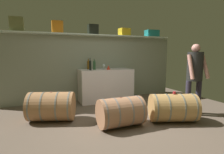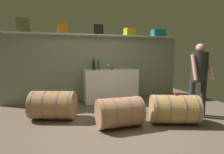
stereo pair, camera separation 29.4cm
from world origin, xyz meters
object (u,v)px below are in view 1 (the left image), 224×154
(tasting_cup, at_px, (174,93))
(winemaker_pouring, at_px, (195,72))
(toolcase_yellow, at_px, (124,32))
(wine_bottle_green, at_px, (94,65))
(toolcase_teal, at_px, (152,34))
(toolcase_black, at_px, (93,30))
(red_funnel, at_px, (108,68))
(wine_bottle_amber, at_px, (88,64))
(wine_bottle_dark, at_px, (90,65))
(wine_glass, at_px, (104,66))
(wine_barrel_far, at_px, (52,106))
(toolcase_orange, at_px, (57,27))
(work_cabinet, at_px, (106,85))
(wine_barrel_flank, at_px, (121,112))
(wine_barrel_near, at_px, (173,108))
(toolcase_olive, at_px, (17,24))

(tasting_cup, relative_size, winemaker_pouring, 0.04)
(toolcase_yellow, relative_size, wine_bottle_green, 1.03)
(toolcase_teal, height_order, wine_bottle_green, toolcase_teal)
(toolcase_black, height_order, red_funnel, toolcase_black)
(wine_bottle_green, bearing_deg, wine_bottle_amber, 123.05)
(wine_bottle_amber, bearing_deg, wine_bottle_dark, -97.04)
(toolcase_yellow, relative_size, red_funnel, 2.58)
(toolcase_yellow, xyz_separation_m, wine_glass, (-0.75, -0.17, -1.02))
(wine_bottle_amber, relative_size, tasting_cup, 5.15)
(wine_bottle_dark, height_order, wine_barrel_far, wine_bottle_dark)
(toolcase_orange, height_order, toolcase_teal, toolcase_orange)
(toolcase_orange, xyz_separation_m, toolcase_yellow, (2.03, 0.00, -0.05))
(toolcase_teal, distance_m, winemaker_pouring, 2.41)
(work_cabinet, relative_size, tasting_cup, 26.19)
(wine_bottle_green, height_order, wine_barrel_flank, wine_bottle_green)
(wine_glass, height_order, red_funnel, wine_glass)
(wine_barrel_flank, bearing_deg, work_cabinet, 77.68)
(toolcase_black, relative_size, work_cabinet, 0.18)
(wine_bottle_amber, bearing_deg, toolcase_teal, 1.71)
(toolcase_teal, xyz_separation_m, wine_barrel_near, (-1.01, -2.35, -1.78))
(wine_bottle_dark, height_order, wine_barrel_flank, wine_bottle_dark)
(work_cabinet, xyz_separation_m, wine_barrel_flank, (-0.41, -1.97, -0.19))
(wine_glass, xyz_separation_m, wine_barrel_near, (0.76, -2.18, -0.77))
(wine_bottle_dark, bearing_deg, red_funnel, 2.09)
(wine_bottle_dark, distance_m, red_funnel, 0.55)
(toolcase_teal, bearing_deg, work_cabinet, -168.13)
(toolcase_olive, bearing_deg, work_cabinet, -5.71)
(toolcase_yellow, relative_size, wine_glass, 2.02)
(toolcase_teal, xyz_separation_m, tasting_cup, (-0.99, -2.35, -1.47))
(toolcase_orange, height_order, wine_barrel_flank, toolcase_orange)
(work_cabinet, xyz_separation_m, wine_bottle_green, (-0.36, -0.03, 0.61))
(toolcase_olive, bearing_deg, wine_barrel_flank, -49.34)
(winemaker_pouring, bearing_deg, toolcase_orange, -32.61)
(red_funnel, bearing_deg, wine_bottle_green, 159.59)
(wine_glass, distance_m, red_funnel, 0.24)
(toolcase_black, height_order, wine_barrel_flank, toolcase_black)
(toolcase_orange, height_order, red_funnel, toolcase_orange)
(toolcase_black, distance_m, tasting_cup, 2.98)
(toolcase_teal, distance_m, wine_glass, 2.04)
(work_cabinet, xyz_separation_m, wine_barrel_far, (-1.63, -1.14, -0.17))
(work_cabinet, xyz_separation_m, wine_bottle_amber, (-0.48, 0.16, 0.62))
(toolcase_yellow, height_order, wine_barrel_near, toolcase_yellow)
(wine_bottle_dark, bearing_deg, work_cabinet, 19.95)
(toolcase_olive, distance_m, work_cabinet, 2.86)
(red_funnel, relative_size, winemaker_pouring, 0.07)
(wine_barrel_near, bearing_deg, wine_barrel_far, 176.59)
(wine_bottle_green, bearing_deg, wine_bottle_dark, -135.70)
(wine_bottle_dark, xyz_separation_m, winemaker_pouring, (2.00, -1.72, -0.10))
(toolcase_black, distance_m, work_cabinet, 1.68)
(toolcase_yellow, xyz_separation_m, toolcase_teal, (1.02, 0.00, -0.00))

